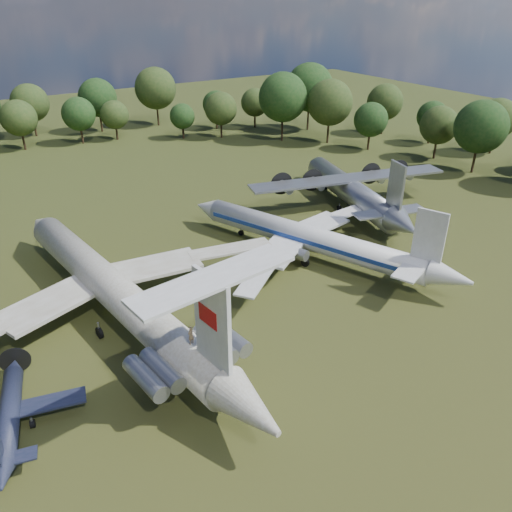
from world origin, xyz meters
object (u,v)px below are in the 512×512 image
an12_transport (350,194)px  small_prop_west (10,418)px  il62_airliner (116,297)px  person_on_il62 (191,335)px  tu104_jet (309,242)px

an12_transport → small_prop_west: an12_transport is taller
il62_airliner → person_on_il62: (2.21, -15.40, 3.68)m
small_prop_west → tu104_jet: bearing=28.2°
small_prop_west → person_on_il62: size_ratio=9.31×
il62_airliner → an12_transport: size_ratio=1.45×
tu104_jet → small_prop_west: (-40.47, -11.74, -1.08)m
tu104_jet → small_prop_west: 42.15m
il62_airliner → person_on_il62: size_ratio=31.34×
small_prop_west → person_on_il62: person_on_il62 is taller
small_prop_west → il62_airliner: bearing=53.3°
il62_airliner → person_on_il62: bearing=-90.0°
tu104_jet → an12_transport: bearing=10.1°
tu104_jet → small_prop_west: tu104_jet is taller
tu104_jet → an12_transport: size_ratio=1.19×
il62_airliner → an12_transport: 45.76m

